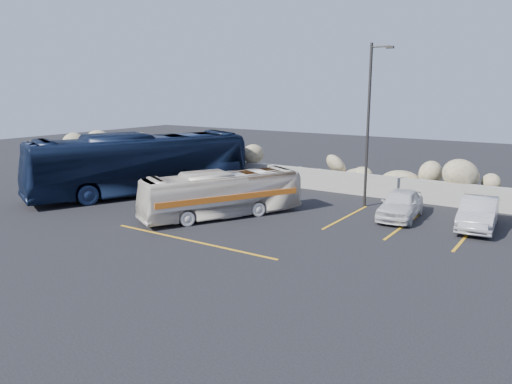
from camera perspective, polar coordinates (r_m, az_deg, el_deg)
The scene contains 9 objects.
ground at distance 19.12m, azimuth -5.54°, elevation -6.23°, with size 90.00×90.00×0.00m, color black.
seawall at distance 28.98m, azimuth 9.55°, elevation 1.14°, with size 60.00×0.40×1.20m, color gray.
riprap_pile at distance 29.95m, azimuth 10.54°, elevation 2.81°, with size 54.00×2.80×2.60m, color #948461, non-canonical shape.
parking_lines at distance 21.62m, azimuth 13.73°, elevation -4.35°, with size 18.16×9.36×0.01m.
lamppost at distance 25.25m, azimuth 12.82°, elevation 7.90°, with size 1.14×0.18×8.00m.
vintage_bus at distance 23.15m, azimuth -3.92°, elevation -0.24°, with size 1.80×7.69×2.14m, color silver.
tour_coach at distance 28.70m, azimuth -13.15°, elevation 3.15°, with size 2.88×12.31×3.43m, color black.
car_a at distance 23.83m, azimuth 16.19°, elevation -1.34°, with size 1.57×3.91×1.33m, color silver.
car_b at distance 23.29m, azimuth 24.05°, elevation -2.22°, with size 1.41×4.04×1.33m, color #B2B1B6.
Camera 1 is at (11.53, -14.05, 5.93)m, focal length 35.00 mm.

